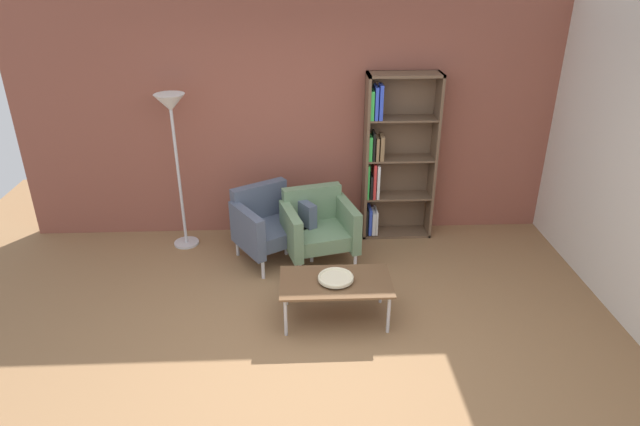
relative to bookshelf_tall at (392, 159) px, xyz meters
The scene contains 8 objects.
ground_plane 2.62m from the bookshelf_tall, 113.25° to the right, with size 8.32×8.32×0.00m, color olive.
brick_back_panel 1.12m from the bookshelf_tall, 167.75° to the left, with size 6.40×0.12×2.90m, color brown.
bookshelf_tall is the anchor object (origin of this frame).
coffee_table_low 1.92m from the bookshelf_tall, 114.20° to the right, with size 1.00×0.56×0.40m.
decorative_bowl 1.90m from the bookshelf_tall, 114.20° to the right, with size 0.32×0.32×0.05m.
armchair_corner_red 1.56m from the bookshelf_tall, 160.05° to the right, with size 0.94×0.92×0.78m.
armchair_spare_guest 1.18m from the bookshelf_tall, 144.94° to the right, with size 0.85×0.81×0.78m.
floor_lamp_torchiere 2.43m from the bookshelf_tall, behind, with size 0.32×0.32×1.74m.
Camera 1 is at (-0.11, -3.58, 3.07)m, focal length 30.94 mm.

